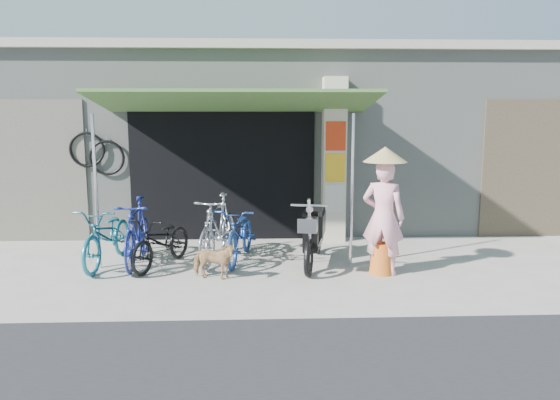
{
  "coord_description": "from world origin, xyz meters",
  "views": [
    {
      "loc": [
        -0.56,
        -7.52,
        2.4
      ],
      "look_at": [
        -0.2,
        1.0,
        1.0
      ],
      "focal_mm": 35.0,
      "sensor_mm": 36.0,
      "label": 1
    }
  ],
  "objects_px": {
    "bike_teal": "(108,236)",
    "moped": "(314,233)",
    "bike_navy": "(241,233)",
    "street_dog": "(213,261)",
    "bike_blue": "(137,232)",
    "nun": "(383,212)",
    "bike_silver": "(218,228)",
    "bike_black": "(162,241)"
  },
  "relations": [
    {
      "from": "bike_teal",
      "to": "bike_silver",
      "type": "xyz_separation_m",
      "value": [
        1.7,
        0.17,
        0.07
      ]
    },
    {
      "from": "bike_teal",
      "to": "street_dog",
      "type": "height_order",
      "value": "bike_teal"
    },
    {
      "from": "street_dog",
      "to": "moped",
      "type": "xyz_separation_m",
      "value": [
        1.53,
        0.77,
        0.21
      ]
    },
    {
      "from": "bike_navy",
      "to": "street_dog",
      "type": "xyz_separation_m",
      "value": [
        -0.37,
        -0.97,
        -0.18
      ]
    },
    {
      "from": "bike_blue",
      "to": "bike_navy",
      "type": "relative_size",
      "value": 1.02
    },
    {
      "from": "bike_silver",
      "to": "moped",
      "type": "xyz_separation_m",
      "value": [
        1.52,
        -0.22,
        -0.05
      ]
    },
    {
      "from": "bike_blue",
      "to": "moped",
      "type": "distance_m",
      "value": 2.77
    },
    {
      "from": "bike_blue",
      "to": "bike_silver",
      "type": "bearing_deg",
      "value": 8.19
    },
    {
      "from": "moped",
      "to": "nun",
      "type": "bearing_deg",
      "value": -19.4
    },
    {
      "from": "bike_teal",
      "to": "bike_silver",
      "type": "height_order",
      "value": "bike_silver"
    },
    {
      "from": "moped",
      "to": "bike_navy",
      "type": "bearing_deg",
      "value": -177.76
    },
    {
      "from": "bike_navy",
      "to": "moped",
      "type": "xyz_separation_m",
      "value": [
        1.16,
        -0.2,
        0.04
      ]
    },
    {
      "from": "bike_silver",
      "to": "nun",
      "type": "bearing_deg",
      "value": -3.54
    },
    {
      "from": "street_dog",
      "to": "nun",
      "type": "relative_size",
      "value": 0.34
    },
    {
      "from": "street_dog",
      "to": "bike_silver",
      "type": "bearing_deg",
      "value": 12.81
    },
    {
      "from": "bike_black",
      "to": "bike_navy",
      "type": "relative_size",
      "value": 0.91
    },
    {
      "from": "bike_teal",
      "to": "moped",
      "type": "xyz_separation_m",
      "value": [
        3.23,
        -0.04,
        0.02
      ]
    },
    {
      "from": "bike_silver",
      "to": "bike_navy",
      "type": "height_order",
      "value": "bike_silver"
    },
    {
      "from": "bike_silver",
      "to": "street_dog",
      "type": "distance_m",
      "value": 1.02
    },
    {
      "from": "bike_silver",
      "to": "street_dog",
      "type": "height_order",
      "value": "bike_silver"
    },
    {
      "from": "bike_teal",
      "to": "bike_navy",
      "type": "bearing_deg",
      "value": 11.4
    },
    {
      "from": "bike_navy",
      "to": "nun",
      "type": "height_order",
      "value": "nun"
    },
    {
      "from": "bike_black",
      "to": "bike_silver",
      "type": "height_order",
      "value": "bike_silver"
    },
    {
      "from": "bike_navy",
      "to": "bike_blue",
      "type": "bearing_deg",
      "value": -163.61
    },
    {
      "from": "bike_blue",
      "to": "street_dog",
      "type": "height_order",
      "value": "bike_blue"
    },
    {
      "from": "bike_navy",
      "to": "street_dog",
      "type": "height_order",
      "value": "bike_navy"
    },
    {
      "from": "bike_blue",
      "to": "bike_navy",
      "type": "height_order",
      "value": "bike_blue"
    },
    {
      "from": "bike_blue",
      "to": "bike_black",
      "type": "bearing_deg",
      "value": -16.9
    },
    {
      "from": "bike_blue",
      "to": "street_dog",
      "type": "bearing_deg",
      "value": -33.08
    },
    {
      "from": "bike_silver",
      "to": "street_dog",
      "type": "xyz_separation_m",
      "value": [
        -0.01,
        -0.98,
        -0.27
      ]
    },
    {
      "from": "bike_navy",
      "to": "nun",
      "type": "relative_size",
      "value": 0.91
    },
    {
      "from": "bike_blue",
      "to": "moped",
      "type": "relative_size",
      "value": 0.93
    },
    {
      "from": "street_dog",
      "to": "nun",
      "type": "bearing_deg",
      "value": -72.65
    },
    {
      "from": "moped",
      "to": "bike_teal",
      "type": "bearing_deg",
      "value": -168.78
    },
    {
      "from": "bike_blue",
      "to": "bike_black",
      "type": "height_order",
      "value": "bike_blue"
    },
    {
      "from": "street_dog",
      "to": "bike_navy",
      "type": "bearing_deg",
      "value": -7.59
    },
    {
      "from": "bike_blue",
      "to": "nun",
      "type": "xyz_separation_m",
      "value": [
        3.73,
        -0.61,
        0.4
      ]
    },
    {
      "from": "bike_black",
      "to": "moped",
      "type": "distance_m",
      "value": 2.37
    },
    {
      "from": "bike_blue",
      "to": "nun",
      "type": "bearing_deg",
      "value": -9.95
    },
    {
      "from": "bike_teal",
      "to": "bike_blue",
      "type": "relative_size",
      "value": 1.03
    },
    {
      "from": "bike_navy",
      "to": "street_dog",
      "type": "bearing_deg",
      "value": -100.66
    },
    {
      "from": "bike_teal",
      "to": "nun",
      "type": "height_order",
      "value": "nun"
    }
  ]
}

